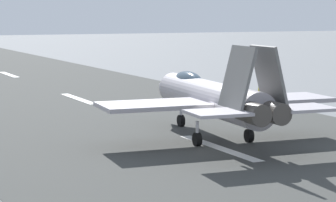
% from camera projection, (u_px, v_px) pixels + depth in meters
% --- Properties ---
extents(ground_plane, '(400.00, 400.00, 0.00)m').
position_uv_depth(ground_plane, '(225.00, 150.00, 36.88)').
color(ground_plane, slate).
extents(runway_strip, '(240.00, 26.00, 0.02)m').
position_uv_depth(runway_strip, '(225.00, 150.00, 36.86)').
color(runway_strip, '#3A3B38').
rests_on(runway_strip, ground).
extents(fighter_jet, '(16.59, 13.91, 5.67)m').
position_uv_depth(fighter_jet, '(210.00, 97.00, 39.95)').
color(fighter_jet, '#A7A1A8').
rests_on(fighter_jet, ground).
extents(crew_person, '(0.38, 0.68, 1.67)m').
position_uv_depth(crew_person, '(261.00, 94.00, 55.05)').
color(crew_person, '#1E2338').
rests_on(crew_person, ground).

